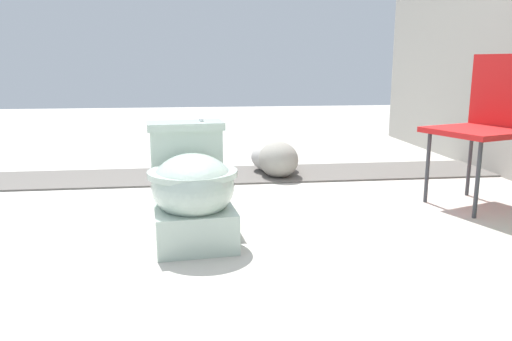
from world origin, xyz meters
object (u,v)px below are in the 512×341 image
(toilet, at_px, (191,189))
(boulder_far, at_px, (278,160))
(boulder_near, at_px, (273,157))
(folding_chair_left, at_px, (491,114))

(toilet, relative_size, boulder_far, 2.00)
(boulder_near, relative_size, boulder_far, 0.99)
(folding_chair_left, bearing_deg, toilet, -7.91)
(toilet, height_order, boulder_near, toilet)
(toilet, distance_m, boulder_near, 1.46)
(toilet, bearing_deg, boulder_near, 150.06)
(boulder_near, bearing_deg, folding_chair_left, 46.63)
(boulder_near, bearing_deg, boulder_far, 2.30)
(folding_chair_left, distance_m, boulder_far, 1.38)
(folding_chair_left, bearing_deg, boulder_near, -62.86)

